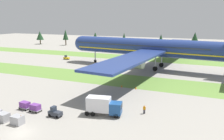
% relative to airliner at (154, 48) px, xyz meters
% --- Properties ---
extents(ground_plane, '(400.00, 400.00, 0.00)m').
position_rel_airliner_xyz_m(ground_plane, '(-8.72, -57.49, -7.82)').
color(ground_plane, gray).
extents(grass_strip_near, '(320.00, 14.24, 0.01)m').
position_rel_airliner_xyz_m(grass_strip_near, '(-8.72, -19.98, -7.81)').
color(grass_strip_near, olive).
rests_on(grass_strip_near, ground).
extents(grass_strip_far, '(320.00, 14.24, 0.01)m').
position_rel_airliner_xyz_m(grass_strip_far, '(-8.72, 20.49, -7.81)').
color(grass_strip_far, olive).
rests_on(grass_strip_far, ground).
extents(airliner, '(69.62, 85.57, 21.82)m').
position_rel_airliner_xyz_m(airliner, '(0.00, 0.00, 0.00)').
color(airliner, navy).
rests_on(airliner, ground).
extents(baggage_tug, '(2.70, 1.52, 1.97)m').
position_rel_airliner_xyz_m(baggage_tug, '(-7.56, -49.85, -7.00)').
color(baggage_tug, '#2D333D').
rests_on(baggage_tug, ground).
extents(cargo_dolly_lead, '(2.32, 1.68, 1.55)m').
position_rel_airliner_xyz_m(cargo_dolly_lead, '(-12.56, -49.43, -6.90)').
color(cargo_dolly_lead, '#A3A3A8').
rests_on(cargo_dolly_lead, ground).
extents(cargo_dolly_second, '(2.32, 1.68, 1.55)m').
position_rel_airliner_xyz_m(cargo_dolly_second, '(-15.45, -49.18, -6.90)').
color(cargo_dolly_second, '#A3A3A8').
rests_on(cargo_dolly_second, ground).
extents(catering_truck, '(7.26, 3.55, 3.58)m').
position_rel_airliner_xyz_m(catering_truck, '(0.62, -45.70, -5.86)').
color(catering_truck, '#1E4C8E').
rests_on(catering_truck, ground).
extents(pushback_tractor, '(2.72, 1.56, 1.97)m').
position_rel_airliner_xyz_m(pushback_tractor, '(-40.67, 4.17, -7.00)').
color(pushback_tractor, yellow).
rests_on(pushback_tractor, ground).
extents(ground_crew_marshaller, '(0.55, 0.36, 1.74)m').
position_rel_airliner_xyz_m(ground_crew_marshaller, '(7.74, -42.05, -6.87)').
color(ground_crew_marshaller, black).
rests_on(ground_crew_marshaller, ground).
extents(ground_crew_loader, '(0.36, 0.56, 1.74)m').
position_rel_airliner_xyz_m(ground_crew_loader, '(-11.01, -54.85, -6.87)').
color(ground_crew_loader, black).
rests_on(ground_crew_loader, ground).
extents(uld_container_1, '(2.16, 1.80, 1.54)m').
position_rel_airliner_xyz_m(uld_container_1, '(-14.94, -55.12, -7.05)').
color(uld_container_1, '#A3A3A8').
rests_on(uld_container_1, ground).
extents(uld_container_2, '(2.04, 1.65, 1.57)m').
position_rel_airliner_xyz_m(uld_container_2, '(-11.69, -55.07, -7.03)').
color(uld_container_2, '#A3A3A8').
rests_on(uld_container_2, ground).
extents(taxiway_marker_0, '(0.44, 0.44, 0.69)m').
position_rel_airliner_xyz_m(taxiway_marker_0, '(1.62, -27.27, -7.47)').
color(taxiway_marker_0, orange).
rests_on(taxiway_marker_0, ground).
extents(taxiway_marker_1, '(0.44, 0.44, 0.64)m').
position_rel_airliner_xyz_m(taxiway_marker_1, '(-2.42, -27.08, -7.49)').
color(taxiway_marker_1, orange).
rests_on(taxiway_marker_1, ground).
extents(distant_tree_line, '(178.61, 10.08, 11.32)m').
position_rel_airliner_xyz_m(distant_tree_line, '(2.24, 54.63, -1.15)').
color(distant_tree_line, '#4C3823').
rests_on(distant_tree_line, ground).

